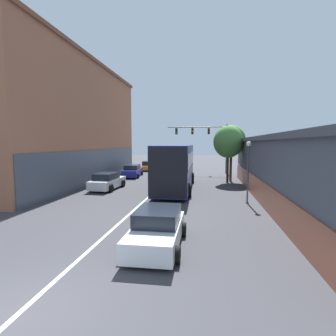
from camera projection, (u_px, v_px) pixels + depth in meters
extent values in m
plane|color=#38383D|center=(11.00, 320.00, 5.66)|extent=(160.00, 160.00, 0.00)
cube|color=silver|center=(158.00, 189.00, 21.99)|extent=(0.14, 45.20, 0.01)
cube|color=#A86647|center=(54.00, 123.00, 25.96)|extent=(9.01, 23.04, 11.73)
cube|color=#4C515B|center=(98.00, 166.00, 25.69)|extent=(0.24, 22.58, 3.20)
cube|color=brown|center=(52.00, 63.00, 25.42)|extent=(9.37, 23.27, 0.30)
cube|color=#995138|center=(259.00, 190.00, 17.32)|extent=(0.24, 24.55, 1.51)
cube|color=navy|center=(176.00, 166.00, 21.94)|extent=(2.81, 10.91, 3.43)
cube|color=black|center=(176.00, 158.00, 21.88)|extent=(2.86, 10.69, 1.10)
cube|color=beige|center=(176.00, 169.00, 21.96)|extent=(2.85, 10.80, 0.34)
cube|color=black|center=(167.00, 173.00, 16.60)|extent=(2.48, 0.12, 3.30)
cylinder|color=black|center=(166.00, 177.00, 25.56)|extent=(0.33, 1.01, 1.00)
cylinder|color=black|center=(192.00, 178.00, 25.23)|extent=(0.33, 1.01, 1.00)
cylinder|color=black|center=(153.00, 189.00, 18.92)|extent=(0.33, 1.01, 1.00)
cylinder|color=black|center=(189.00, 190.00, 18.59)|extent=(0.33, 1.01, 1.00)
cube|color=silver|center=(157.00, 233.00, 9.65)|extent=(1.72, 4.05, 0.68)
cube|color=black|center=(158.00, 216.00, 9.83)|extent=(1.56, 2.11, 0.53)
cylinder|color=black|center=(142.00, 227.00, 11.02)|extent=(0.23, 0.57, 0.57)
cylinder|color=black|center=(183.00, 229.00, 10.78)|extent=(0.23, 0.57, 0.57)
cylinder|color=black|center=(124.00, 251.00, 8.56)|extent=(0.23, 0.57, 0.57)
cylinder|color=black|center=(177.00, 255.00, 8.31)|extent=(0.23, 0.57, 0.57)
cube|color=silver|center=(108.00, 183.00, 21.82)|extent=(1.83, 4.24, 0.69)
cube|color=black|center=(106.00, 176.00, 21.56)|extent=(1.60, 2.23, 0.51)
cylinder|color=black|center=(105.00, 183.00, 23.27)|extent=(0.25, 0.65, 0.64)
cylinder|color=black|center=(123.00, 183.00, 22.93)|extent=(0.25, 0.65, 0.64)
cylinder|color=black|center=(91.00, 188.00, 20.75)|extent=(0.25, 0.65, 0.64)
cylinder|color=black|center=(111.00, 188.00, 20.41)|extent=(0.25, 0.65, 0.64)
cube|color=navy|center=(133.00, 172.00, 30.06)|extent=(2.10, 4.84, 0.72)
cube|color=black|center=(132.00, 167.00, 29.76)|extent=(1.74, 2.58, 0.51)
cylinder|color=black|center=(128.00, 173.00, 31.57)|extent=(0.28, 0.58, 0.56)
cylinder|color=black|center=(142.00, 173.00, 31.48)|extent=(0.28, 0.58, 0.56)
cylinder|color=black|center=(123.00, 176.00, 28.67)|extent=(0.28, 0.58, 0.56)
cylinder|color=black|center=(138.00, 176.00, 28.59)|extent=(0.28, 0.58, 0.56)
cube|color=orange|center=(149.00, 167.00, 37.16)|extent=(2.05, 4.25, 0.56)
cube|color=black|center=(149.00, 163.00, 36.91)|extent=(1.76, 2.26, 0.58)
cylinder|color=black|center=(144.00, 167.00, 38.51)|extent=(0.27, 0.68, 0.66)
cylinder|color=black|center=(156.00, 167.00, 38.38)|extent=(0.27, 0.68, 0.66)
cylinder|color=black|center=(141.00, 169.00, 35.97)|extent=(0.27, 0.68, 0.66)
cylinder|color=black|center=(154.00, 169.00, 35.84)|extent=(0.27, 0.68, 0.66)
cylinder|color=#514C47|center=(226.00, 149.00, 33.13)|extent=(0.18, 0.18, 6.19)
cylinder|color=#514C47|center=(197.00, 127.00, 33.43)|extent=(7.52, 0.12, 0.12)
cube|color=black|center=(209.00, 131.00, 33.26)|extent=(0.28, 0.24, 0.80)
sphere|color=red|center=(209.00, 129.00, 33.08)|extent=(0.18, 0.18, 0.18)
sphere|color=black|center=(209.00, 131.00, 33.11)|extent=(0.18, 0.18, 0.18)
sphere|color=black|center=(209.00, 133.00, 33.13)|extent=(0.18, 0.18, 0.18)
cube|color=black|center=(192.00, 131.00, 33.57)|extent=(0.28, 0.24, 0.80)
sphere|color=black|center=(192.00, 129.00, 33.40)|extent=(0.18, 0.18, 0.18)
sphere|color=orange|center=(192.00, 131.00, 33.42)|extent=(0.18, 0.18, 0.18)
sphere|color=black|center=(192.00, 133.00, 33.44)|extent=(0.18, 0.18, 0.18)
cube|color=black|center=(176.00, 131.00, 33.88)|extent=(0.28, 0.24, 0.80)
sphere|color=black|center=(176.00, 129.00, 33.71)|extent=(0.18, 0.18, 0.18)
sphere|color=black|center=(176.00, 131.00, 33.73)|extent=(0.18, 0.18, 0.18)
sphere|color=green|center=(176.00, 133.00, 33.75)|extent=(0.18, 0.18, 0.18)
cone|color=#47474C|center=(247.00, 202.00, 16.67)|extent=(0.26, 0.26, 0.20)
cylinder|color=#47474C|center=(248.00, 175.00, 16.51)|extent=(0.10, 0.10, 3.67)
sphere|color=#EFE5CC|center=(249.00, 144.00, 16.33)|extent=(0.32, 0.32, 0.32)
cylinder|color=#4C3823|center=(231.00, 167.00, 26.19)|extent=(0.25, 0.25, 2.90)
ellipsoid|color=#4C843D|center=(231.00, 141.00, 25.94)|extent=(2.79, 2.51, 3.07)
cylinder|color=#3D2D1E|center=(228.00, 169.00, 25.29)|extent=(0.23, 0.23, 2.78)
ellipsoid|color=#4C843D|center=(228.00, 142.00, 25.05)|extent=(2.80, 2.52, 3.08)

